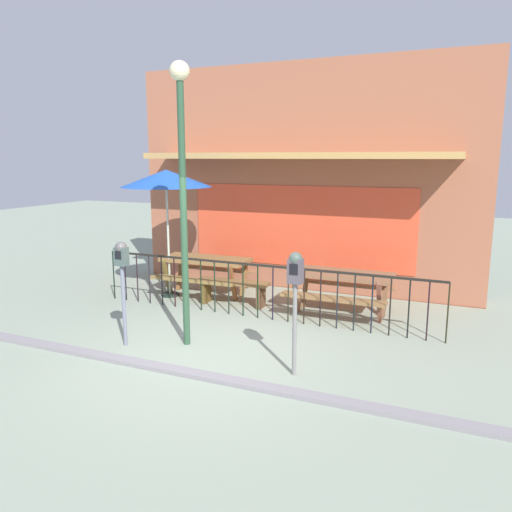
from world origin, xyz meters
TOP-DOWN VIEW (x-y plane):
  - ground at (0.00, 0.00)m, footprint 40.00×40.00m
  - pub_storefront at (0.00, 4.24)m, footprint 7.41×1.50m
  - patio_fence_front at (0.00, 1.84)m, footprint 6.25×0.04m
  - picnic_table_left at (-1.58, 2.80)m, footprint 1.84×1.42m
  - picnic_table_right at (1.28, 2.59)m, footprint 1.80×1.36m
  - patio_umbrella at (-2.21, 2.45)m, footprint 1.78×1.78m
  - patio_bench at (-0.74, 2.36)m, footprint 1.42×0.44m
  - parking_meter_near at (1.36, -0.15)m, footprint 0.18×0.17m
  - parking_meter_far at (-1.30, -0.17)m, footprint 0.18×0.17m
  - street_lamp at (-0.48, 0.25)m, footprint 0.28×0.28m
  - curb_edge at (0.00, -0.70)m, footprint 10.37×0.20m

SIDE VIEW (x-z plane):
  - ground at x=0.00m, z-range 0.00..0.00m
  - curb_edge at x=0.00m, z-range -0.06..0.06m
  - patio_bench at x=-0.74m, z-range 0.11..0.59m
  - picnic_table_left at x=-1.58m, z-range 0.21..1.01m
  - picnic_table_right at x=1.28m, z-range 0.21..1.01m
  - patio_fence_front at x=0.00m, z-range 0.18..1.14m
  - parking_meter_far at x=-1.30m, z-range 0.43..2.01m
  - parking_meter_near at x=1.36m, z-range 0.44..2.06m
  - pub_storefront at x=0.00m, z-range 0.00..4.69m
  - patio_umbrella at x=-2.21m, z-range 1.08..3.63m
  - street_lamp at x=-0.48m, z-range 0.61..4.69m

